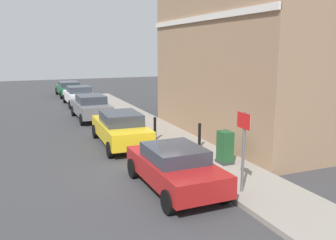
# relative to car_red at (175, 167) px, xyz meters

# --- Properties ---
(ground) EXTENTS (80.00, 80.00, 0.00)m
(ground) POSITION_rel_car_red_xyz_m (0.15, 1.72, -0.70)
(ground) COLOR #38383A
(sidewalk) EXTENTS (2.26, 30.00, 0.15)m
(sidewalk) POSITION_rel_car_red_xyz_m (2.22, 7.72, -0.63)
(sidewalk) COLOR gray
(sidewalk) RESTS_ON ground
(corner_building) EXTENTS (6.88, 10.40, 8.15)m
(corner_building) POSITION_rel_car_red_xyz_m (6.74, 4.92, 3.37)
(corner_building) COLOR #937256
(corner_building) RESTS_ON ground
(car_red) EXTENTS (1.91, 3.99, 1.32)m
(car_red) POSITION_rel_car_red_xyz_m (0.00, 0.00, 0.00)
(car_red) COLOR maroon
(car_red) RESTS_ON ground
(car_yellow) EXTENTS (1.95, 4.50, 1.47)m
(car_yellow) POSITION_rel_car_red_xyz_m (-0.16, 5.45, 0.06)
(car_yellow) COLOR gold
(car_yellow) RESTS_ON ground
(car_grey) EXTENTS (1.88, 4.16, 1.45)m
(car_grey) POSITION_rel_car_red_xyz_m (-0.23, 11.81, 0.06)
(car_grey) COLOR slate
(car_grey) RESTS_ON ground
(car_white) EXTENTS (1.95, 4.22, 1.42)m
(car_white) POSITION_rel_car_red_xyz_m (-0.02, 17.63, 0.03)
(car_white) COLOR silver
(car_white) RESTS_ON ground
(car_green) EXTENTS (1.96, 4.31, 1.30)m
(car_green) POSITION_rel_car_red_xyz_m (-0.03, 23.25, -0.00)
(car_green) COLOR #195933
(car_green) RESTS_ON ground
(utility_cabinet) EXTENTS (0.46, 0.61, 1.15)m
(utility_cabinet) POSITION_rel_car_red_xyz_m (2.47, 1.20, -0.02)
(utility_cabinet) COLOR #1E4C28
(utility_cabinet) RESTS_ON sidewalk
(bollard_near_cabinet) EXTENTS (0.14, 0.14, 1.04)m
(bollard_near_cabinet) POSITION_rel_car_red_xyz_m (2.57, 3.34, 0.00)
(bollard_near_cabinet) COLOR black
(bollard_near_cabinet) RESTS_ON sidewalk
(bollard_far_kerb) EXTENTS (0.14, 0.14, 1.04)m
(bollard_far_kerb) POSITION_rel_car_red_xyz_m (1.33, 5.22, 0.00)
(bollard_far_kerb) COLOR black
(bollard_far_kerb) RESTS_ON sidewalk
(street_sign) EXTENTS (0.08, 0.60, 2.30)m
(street_sign) POSITION_rel_car_red_xyz_m (1.54, -1.22, 0.96)
(street_sign) COLOR #59595B
(street_sign) RESTS_ON sidewalk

